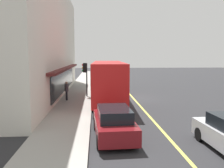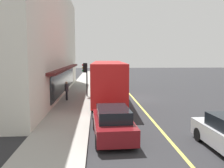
{
  "view_description": "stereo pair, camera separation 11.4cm",
  "coord_description": "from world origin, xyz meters",
  "px_view_note": "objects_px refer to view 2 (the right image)",
  "views": [
    {
      "loc": [
        -22.77,
        3.56,
        4.02
      ],
      "look_at": [
        -1.84,
        2.16,
        1.6
      ],
      "focal_mm": 39.01,
      "sensor_mm": 36.0,
      "label": 1
    },
    {
      "loc": [
        -22.78,
        3.44,
        4.02
      ],
      "look_at": [
        -1.84,
        2.16,
        1.6
      ],
      "focal_mm": 39.01,
      "sensor_mm": 36.0,
      "label": 2
    }
  ],
  "objects_px": {
    "bus": "(108,80)",
    "traffic_light": "(85,72)",
    "car_maroon": "(113,123)",
    "pedestrian_mid_block": "(67,89)"
  },
  "relations": [
    {
      "from": "bus",
      "to": "traffic_light",
      "type": "xyz_separation_m",
      "value": [
        2.39,
        2.1,
        0.55
      ]
    },
    {
      "from": "traffic_light",
      "to": "car_maroon",
      "type": "height_order",
      "value": "traffic_light"
    },
    {
      "from": "car_maroon",
      "to": "bus",
      "type": "bearing_deg",
      "value": -1.23
    },
    {
      "from": "pedestrian_mid_block",
      "to": "car_maroon",
      "type": "bearing_deg",
      "value": -160.34
    },
    {
      "from": "bus",
      "to": "car_maroon",
      "type": "xyz_separation_m",
      "value": [
        -9.32,
        0.2,
        -1.24
      ]
    },
    {
      "from": "bus",
      "to": "traffic_light",
      "type": "bearing_deg",
      "value": 41.24
    },
    {
      "from": "bus",
      "to": "car_maroon",
      "type": "height_order",
      "value": "bus"
    },
    {
      "from": "bus",
      "to": "pedestrian_mid_block",
      "type": "distance_m",
      "value": 3.74
    },
    {
      "from": "pedestrian_mid_block",
      "to": "bus",
      "type": "bearing_deg",
      "value": -94.6
    },
    {
      "from": "bus",
      "to": "pedestrian_mid_block",
      "type": "bearing_deg",
      "value": 85.4
    }
  ]
}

